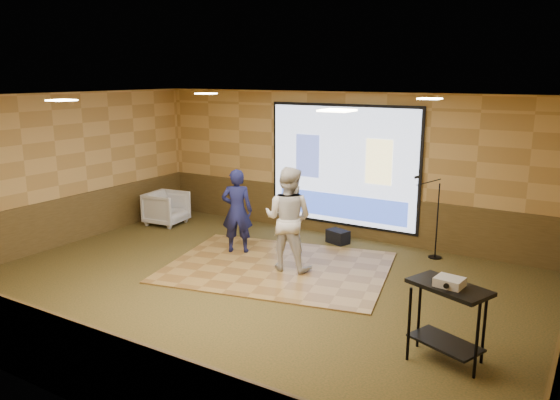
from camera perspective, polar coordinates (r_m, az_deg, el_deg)
The scene contains 18 objects.
ground at distance 8.82m, azimuth -3.33°, elevation -9.25°, with size 9.00×9.00×0.00m, color #2A3116.
room_shell at distance 8.26m, azimuth -3.52°, elevation 4.32°, with size 9.04×7.04×3.02m.
wainscot_back at distance 11.56m, azimuth 6.49°, elevation -1.42°, with size 9.00×0.04×0.95m, color #453417.
wainscot_front at distance 6.35m, azimuth -22.16°, elevation -14.81°, with size 9.00×0.04×0.95m, color #453417.
wainscot_left at distance 11.69m, azimuth -21.75°, elevation -2.11°, with size 0.04×7.00×0.95m, color #453417.
projector_screen at distance 11.31m, azimuth 6.53°, elevation 3.44°, with size 3.32×0.06×2.52m.
downlight_nw at distance 10.93m, azimuth -7.75°, elevation 10.96°, with size 0.32×0.32×0.02m, color beige.
downlight_ne at distance 8.85m, azimuth 15.37°, elevation 10.17°, with size 0.32×0.32×0.02m, color beige.
downlight_sw at distance 8.62m, azimuth -21.86°, elevation 9.65°, with size 0.32×0.32×0.02m, color beige.
downlight_se at distance 5.76m, azimuth 5.99°, elevation 9.29°, with size 0.32×0.32×0.02m, color beige.
dance_floor at distance 9.71m, azimuth -0.24°, elevation -7.01°, with size 3.79×2.88×0.03m, color olive.
player_left at distance 10.30m, azimuth -4.51°, elevation -1.14°, with size 0.58×0.38×1.60m, color #151844.
player_right at distance 9.34m, azimuth 0.86°, elevation -1.96°, with size 0.87×0.68×1.80m, color silver.
av_table at distance 6.76m, azimuth 17.12°, elevation -10.78°, with size 0.92×0.48×0.97m.
projector at distance 6.60m, azimuth 17.29°, elevation -8.18°, with size 0.31×0.26×0.10m, color silver.
mic_stand at distance 10.49m, azimuth 15.74°, elevation -3.22°, with size 0.60×0.24×1.53m.
banquet_chair at distance 12.64m, azimuth -11.78°, elevation -0.84°, with size 0.80×0.82×0.75m, color gray.
duffel_bag at distance 11.11m, azimuth 6.07°, elevation -3.83°, with size 0.43×0.29×0.27m, color black.
Camera 1 is at (4.67, -6.70, 3.34)m, focal length 35.00 mm.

